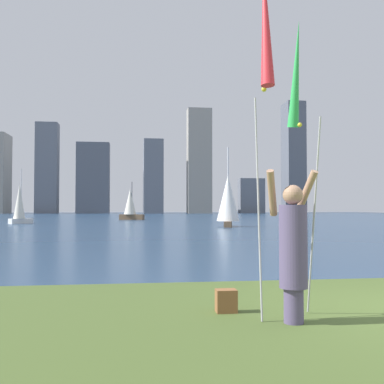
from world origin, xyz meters
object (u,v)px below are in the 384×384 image
Objects in this scene: kite_flag_right at (297,80)px; bag at (226,301)px; sailboat_0 at (228,200)px; sailboat_2 at (130,205)px; person at (293,247)px; sailboat_1 at (20,205)px; kite_flag_left at (265,27)px.

kite_flag_right reaches higher than bag.
sailboat_2 is (-6.92, 19.30, -0.21)m from sailboat_0.
sailboat_0 reaches higher than person.
sailboat_1 reaches higher than sailboat_2.
sailboat_1 is 14.52m from sailboat_2.
sailboat_2 is at bearing 109.71° from sailboat_0.
sailboat_0 reaches higher than sailboat_1.
sailboat_0 reaches higher than sailboat_2.
sailboat_2 is (-1.75, 45.78, -1.79)m from kite_flag_left.
sailboat_0 reaches higher than kite_flag_left.
person is 45.73m from sailboat_2.
bag is 26.37m from sailboat_0.
sailboat_2 reaches higher than bag.
kite_flag_right is at bearing -70.96° from sailboat_1.
person is 0.32× the size of sailboat_0.
sailboat_0 is 20.51m from sailboat_2.
person is 1.19m from bag.
sailboat_0 is 1.24× the size of sailboat_1.
sailboat_0 reaches higher than kite_flag_right.
kite_flag_left is 27.02m from sailboat_0.
kite_flag_left is 45.85m from sailboat_2.
person is at bearing -100.33° from sailboat_0.
sailboat_1 is (-11.60, 33.60, -1.53)m from kite_flag_right.
kite_flag_right is 13.33× the size of bag.
sailboat_0 is at bearing 78.97° from kite_flag_left.
kite_flag_left is 1.19m from kite_flag_right.
kite_flag_left is at bearing -72.48° from sailboat_1.
bag is at bearing 113.16° from kite_flag_left.
kite_flag_left is 1.03× the size of sailboat_2.
sailboat_0 is 1.34× the size of sailboat_2.
kite_flag_right is 44.98m from sailboat_2.
sailboat_2 is (9.13, 11.29, 0.08)m from sailboat_1.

